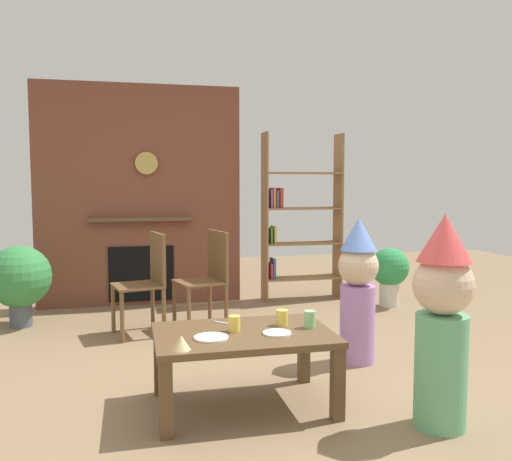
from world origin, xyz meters
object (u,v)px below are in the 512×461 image
at_px(coffee_table, 243,343).
at_px(potted_plant_tall, 390,271).
at_px(bookshelf, 297,222).
at_px(dining_chair_middle, 209,273).
at_px(paper_plate_front, 277,333).
at_px(birthday_cake_slice, 181,343).
at_px(paper_cup_near_right, 234,324).
at_px(paper_plate_rear, 211,338).
at_px(child_in_pink, 358,287).
at_px(paper_cup_near_left, 282,318).
at_px(child_with_cone_hat, 442,316).
at_px(paper_cup_center, 310,319).
at_px(dining_chair_left, 148,277).
at_px(potted_plant_short, 20,278).

relative_size(coffee_table, potted_plant_tall, 1.65).
bearing_deg(bookshelf, dining_chair_middle, -139.28).
distance_m(paper_plate_front, dining_chair_middle, 1.89).
xyz_separation_m(birthday_cake_slice, dining_chair_middle, (0.44, 2.06, 0.02)).
height_order(paper_cup_near_right, paper_plate_rear, paper_cup_near_right).
bearing_deg(child_in_pink, paper_cup_near_left, 3.86).
bearing_deg(birthday_cake_slice, paper_plate_front, 16.63).
bearing_deg(coffee_table, child_in_pink, 31.00).
height_order(paper_cup_near_left, child_with_cone_hat, child_with_cone_hat).
bearing_deg(birthday_cake_slice, potted_plant_tall, 45.15).
distance_m(child_with_cone_hat, child_in_pink, 1.12).
relative_size(paper_plate_front, potted_plant_tall, 0.26).
relative_size(coffee_table, child_with_cone_hat, 0.89).
relative_size(bookshelf, child_with_cone_hat, 1.61).
distance_m(bookshelf, child_with_cone_hat, 3.33).
bearing_deg(paper_cup_near_left, paper_cup_near_right, -167.55).
distance_m(paper_cup_center, paper_plate_front, 0.25).
relative_size(paper_cup_near_right, dining_chair_left, 0.10).
height_order(bookshelf, dining_chair_middle, bookshelf).
bearing_deg(paper_plate_rear, child_in_pink, 30.04).
relative_size(paper_cup_center, child_with_cone_hat, 0.09).
distance_m(paper_plate_rear, birthday_cake_slice, 0.25).
relative_size(coffee_table, paper_cup_near_left, 10.90).
bearing_deg(bookshelf, paper_cup_center, -105.97).
relative_size(coffee_table, paper_plate_rear, 5.34).
xyz_separation_m(paper_plate_front, potted_plant_tall, (1.91, 2.32, -0.07)).
relative_size(birthday_cake_slice, child_in_pink, 0.09).
distance_m(paper_plate_rear, child_in_pink, 1.40).
bearing_deg(coffee_table, dining_chair_middle, 88.34).
distance_m(paper_cup_near_right, child_with_cone_hat, 1.18).
distance_m(bookshelf, dining_chair_middle, 1.58).
height_order(paper_cup_center, birthday_cake_slice, paper_cup_center).
bearing_deg(child_with_cone_hat, paper_cup_near_right, 0.31).
height_order(paper_plate_front, dining_chair_left, dining_chair_left).
relative_size(birthday_cake_slice, dining_chair_middle, 0.11).
height_order(dining_chair_left, potted_plant_short, dining_chair_left).
height_order(birthday_cake_slice, child_with_cone_hat, child_with_cone_hat).
xyz_separation_m(paper_plate_rear, potted_plant_short, (-1.45, 2.35, -0.01)).
xyz_separation_m(bookshelf, birthday_cake_slice, (-1.61, -3.06, -0.40)).
height_order(paper_plate_front, dining_chair_middle, dining_chair_middle).
bearing_deg(potted_plant_short, dining_chair_middle, -14.93).
relative_size(paper_cup_near_left, child_with_cone_hat, 0.08).
bearing_deg(coffee_table, paper_cup_near_right, 159.29).
xyz_separation_m(paper_cup_near_right, child_with_cone_hat, (1.05, -0.54, 0.12)).
height_order(paper_cup_center, dining_chair_middle, dining_chair_middle).
bearing_deg(dining_chair_left, potted_plant_short, -37.14).
relative_size(paper_cup_center, paper_plate_rear, 0.53).
distance_m(paper_cup_center, birthday_cake_slice, 0.85).
xyz_separation_m(paper_cup_near_left, paper_plate_front, (-0.08, -0.18, -0.04)).
bearing_deg(child_in_pink, paper_plate_rear, -0.96).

